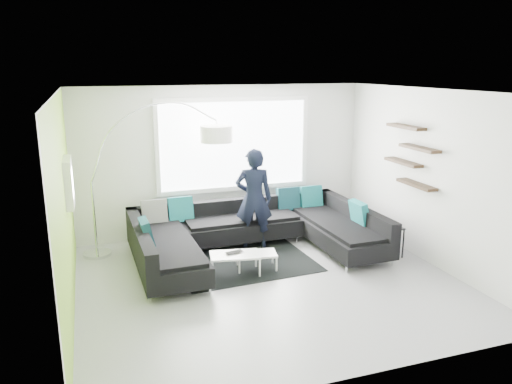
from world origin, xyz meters
The scene contains 9 objects.
ground centered at (0.00, 0.00, 0.00)m, with size 5.50×5.50×0.00m, color gray.
room_shell centered at (0.04, 0.21, 1.81)m, with size 5.54×5.04×2.82m.
sectional_sofa centered at (0.15, 1.03, 0.38)m, with size 4.03×2.54×0.86m.
rug centered at (-0.12, 0.81, 0.01)m, with size 2.21×1.60×0.01m, color black.
coffee_table centered at (-0.20, 0.49, 0.16)m, with size 0.98×0.57×0.32m, color white.
arc_lamp centered at (-2.39, 1.96, 1.28)m, with size 2.41×0.89×2.57m, color silver, non-canonical shape.
side_table centered at (2.27, 0.33, 0.26)m, with size 0.38×0.38×0.52m, color black.
person centered at (0.27, 1.50, 0.89)m, with size 0.74×0.59×1.77m, color black.
laptop centered at (-0.38, 0.47, 0.33)m, with size 0.32×0.24×0.02m, color black.
Camera 1 is at (-2.41, -6.46, 3.14)m, focal length 35.00 mm.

